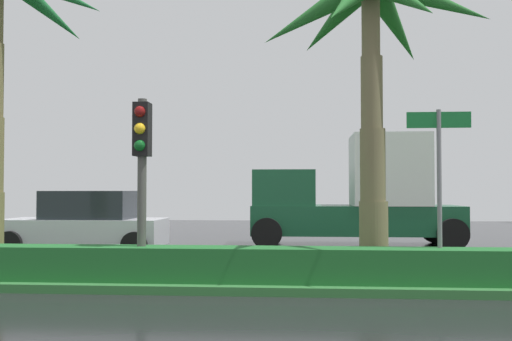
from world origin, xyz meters
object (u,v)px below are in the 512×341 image
at_px(palm_tree_centre_left, 371,31).
at_px(box_truck_lead, 357,196).
at_px(street_name_sign, 439,171).
at_px(car_in_traffic_leading, 86,224).
at_px(traffic_signal_median_left, 142,155).

xyz_separation_m(palm_tree_centre_left, box_truck_lead, (0.40, 7.43, -3.23)).
height_order(street_name_sign, car_in_traffic_leading, street_name_sign).
xyz_separation_m(palm_tree_centre_left, street_name_sign, (1.06, -0.85, -2.70)).
xyz_separation_m(street_name_sign, car_in_traffic_leading, (-8.26, 5.27, -1.25)).
bearing_deg(car_in_traffic_leading, traffic_signal_median_left, 119.22).
height_order(car_in_traffic_leading, box_truck_lead, box_truck_lead).
height_order(traffic_signal_median_left, car_in_traffic_leading, traffic_signal_median_left).
bearing_deg(street_name_sign, car_in_traffic_leading, 147.44).
bearing_deg(box_truck_lead, traffic_signal_median_left, 61.52).
relative_size(traffic_signal_median_left, box_truck_lead, 0.50).
xyz_separation_m(car_in_traffic_leading, box_truck_lead, (7.60, 3.00, 0.72)).
xyz_separation_m(traffic_signal_median_left, car_in_traffic_leading, (-3.03, 5.42, -1.55)).
bearing_deg(box_truck_lead, street_name_sign, 94.58).
bearing_deg(palm_tree_centre_left, car_in_traffic_leading, 148.44).
distance_m(traffic_signal_median_left, car_in_traffic_leading, 6.40).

